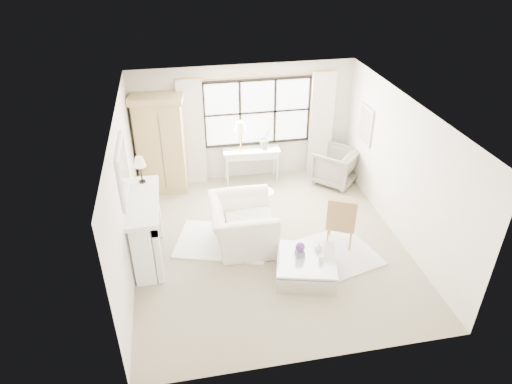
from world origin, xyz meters
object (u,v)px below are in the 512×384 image
(console_table, at_px, (251,165))
(coffee_table, at_px, (306,267))
(armoire, at_px, (162,143))
(club_armchair, at_px, (242,224))

(console_table, height_order, coffee_table, console_table)
(armoire, distance_m, club_armchair, 2.84)
(club_armchair, xyz_separation_m, coffee_table, (0.93, -1.13, -0.26))
(armoire, bearing_deg, console_table, 9.40)
(armoire, relative_size, club_armchair, 1.66)
(coffee_table, bearing_deg, console_table, 109.45)
(console_table, relative_size, club_armchair, 0.98)
(club_armchair, bearing_deg, console_table, -12.54)
(coffee_table, bearing_deg, club_armchair, 143.80)
(console_table, relative_size, coffee_table, 1.09)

